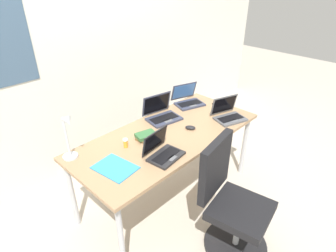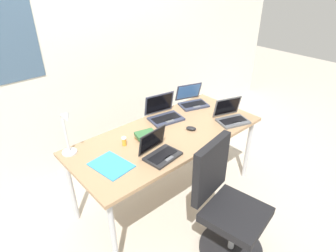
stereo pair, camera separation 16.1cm
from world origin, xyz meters
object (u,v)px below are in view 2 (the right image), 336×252
Objects in this scene: book_stack at (146,135)px; paper_folder_front_left at (111,165)px; desk_lamp at (67,134)px; office_chair at (226,211)px; cell_phone at (222,107)px; pill_bottle at (124,141)px; computer_mouse at (191,128)px; laptop_front_left at (192,101)px; laptop_center at (231,117)px; laptop_near_lamp at (160,151)px; laptop_by_keyboard at (164,114)px.

book_stack is 0.47m from paper_folder_front_left.
office_chair is at bearing -54.53° from desk_lamp.
pill_bottle is (-1.18, 0.09, 0.04)m from cell_phone.
paper_folder_front_left is at bearing 146.76° from computer_mouse.
book_stack is (-0.79, -0.21, -0.02)m from laptop_front_left.
book_stack reaches higher than computer_mouse.
computer_mouse is 0.64m from pill_bottle.
paper_folder_front_left is at bearing 172.47° from laptop_center.
laptop_near_lamp is 1.08m from cell_phone.
pill_bottle is at bearing -165.97° from laptop_by_keyboard.
book_stack is at bearing -7.69° from pill_bottle.
office_chair is at bearing -68.62° from pill_bottle.
laptop_by_keyboard is (-0.46, 0.48, 0.00)m from laptop_center.
book_stack is at bearing 16.89° from paper_folder_front_left.
office_chair reaches higher than laptop_near_lamp.
computer_mouse is at bearing 162.57° from laptop_center.
cell_phone reaches higher than paper_folder_front_left.
cell_phone is (0.18, -0.27, -0.04)m from laptop_front_left.
cell_phone is (0.61, -0.24, -0.04)m from laptop_by_keyboard.
cell_phone is at bearing 2.89° from paper_folder_front_left.
paper_folder_front_left is at bearing -150.99° from cell_phone.
laptop_front_left reaches higher than paper_folder_front_left.
office_chair is (-0.85, -0.77, -0.35)m from cell_phone.
laptop_near_lamp is 1.01m from laptop_front_left.
laptop_front_left is 1.30m from office_chair.
computer_mouse is at bearing -136.90° from laptop_front_left.
laptop_by_keyboard is 0.59m from pill_bottle.
pill_bottle is 0.29m from paper_folder_front_left.
computer_mouse is at bearing -18.33° from pill_bottle.
laptop_by_keyboard is (0.97, -0.03, -0.15)m from desk_lamp.
pill_bottle is 1.00m from office_chair.
laptop_front_left is at bearing 0.38° from desk_lamp.
desk_lamp is 0.46m from pill_bottle.
computer_mouse is 0.31× the size of paper_folder_front_left.
office_chair is at bearing -68.74° from laptop_near_lamp.
laptop_by_keyboard reaches higher than laptop_front_left.
laptop_front_left is at bearing 10.05° from pill_bottle.
laptop_center is 4.44× the size of pill_bottle.
laptop_center is at bearing 37.55° from office_chair.
laptop_by_keyboard is at bearing 45.72° from laptop_near_lamp.
pill_bottle reaches higher than computer_mouse.
paper_folder_front_left is at bearing -164.53° from laptop_front_left.
laptop_center is at bearing -48.33° from computer_mouse.
book_stack is (0.09, 0.29, -0.02)m from laptop_near_lamp.
paper_folder_front_left is 0.32× the size of office_chair.
laptop_near_lamp is at bearing 162.48° from computer_mouse.
computer_mouse is 0.84m from paper_folder_front_left.
pill_bottle is (-0.57, -0.14, -0.01)m from laptop_by_keyboard.
desk_lamp is 1.38m from office_chair.
desk_lamp reaches higher than office_chair.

